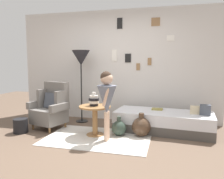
% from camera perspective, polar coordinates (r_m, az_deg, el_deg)
% --- Properties ---
extents(ground_plane, '(12.00, 12.00, 0.00)m').
position_cam_1_polar(ground_plane, '(3.76, -6.05, -14.60)').
color(ground_plane, brown).
extents(gallery_wall, '(4.80, 0.12, 2.60)m').
position_cam_1_polar(gallery_wall, '(5.37, 1.15, 6.06)').
color(gallery_wall, silver).
rests_on(gallery_wall, ground).
extents(rug, '(1.89, 1.26, 0.01)m').
position_cam_1_polar(rug, '(4.19, -3.69, -12.22)').
color(rug, silver).
rests_on(rug, ground).
extents(armchair, '(0.86, 0.74, 0.97)m').
position_cam_1_polar(armchair, '(4.89, -15.22, -4.42)').
color(armchair, olive).
rests_on(armchair, ground).
extents(daybed, '(1.97, 0.98, 0.40)m').
position_cam_1_polar(daybed, '(4.64, 12.89, -7.97)').
color(daybed, '#4C4742').
rests_on(daybed, ground).
extents(pillow_head, '(0.21, 0.15, 0.20)m').
position_cam_1_polar(pillow_head, '(4.53, 22.70, -4.84)').
color(pillow_head, '#474C56').
rests_on(pillow_head, daybed).
extents(pillow_mid, '(0.20, 0.12, 0.15)m').
position_cam_1_polar(pillow_mid, '(4.58, 20.60, -4.92)').
color(pillow_mid, beige).
rests_on(pillow_mid, daybed).
extents(side_table, '(0.60, 0.60, 0.57)m').
position_cam_1_polar(side_table, '(4.25, -4.38, -6.28)').
color(side_table, '#9E7042').
rests_on(side_table, ground).
extents(vase_striped, '(0.20, 0.20, 0.26)m').
position_cam_1_polar(vase_striped, '(4.20, -4.65, -2.75)').
color(vase_striped, black).
rests_on(vase_striped, side_table).
extents(floor_lamp, '(0.41, 0.41, 1.66)m').
position_cam_1_polar(floor_lamp, '(5.18, -7.93, 7.39)').
color(floor_lamp, black).
rests_on(floor_lamp, ground).
extents(person_child, '(0.34, 0.34, 1.23)m').
position_cam_1_polar(person_child, '(3.87, -1.35, -1.74)').
color(person_child, '#D8AD8E').
rests_on(person_child, ground).
extents(book_on_daybed, '(0.23, 0.17, 0.03)m').
position_cam_1_polar(book_on_daybed, '(4.76, 11.46, -4.93)').
color(book_on_daybed, olive).
rests_on(book_on_daybed, daybed).
extents(demijohn_near, '(0.28, 0.28, 0.37)m').
position_cam_1_polar(demijohn_near, '(4.28, 1.77, -9.81)').
color(demijohn_near, '#2D3D33').
rests_on(demijohn_near, ground).
extents(demijohn_far, '(0.36, 0.36, 0.44)m').
position_cam_1_polar(demijohn_far, '(4.28, 7.47, -9.38)').
color(demijohn_far, '#473323').
rests_on(demijohn_far, ground).
extents(magazine_basket, '(0.28, 0.28, 0.28)m').
position_cam_1_polar(magazine_basket, '(4.81, -22.29, -8.54)').
color(magazine_basket, black).
rests_on(magazine_basket, ground).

